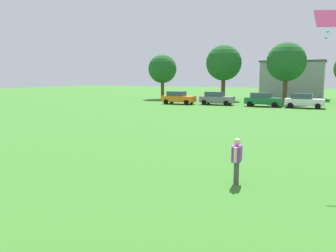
% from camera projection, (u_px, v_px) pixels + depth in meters
% --- Properties ---
extents(ground_plane, '(160.00, 160.00, 0.00)m').
position_uv_depth(ground_plane, '(230.00, 117.00, 31.56)').
color(ground_plane, '#387528').
extents(adult_bystander, '(0.33, 0.75, 1.59)m').
position_uv_depth(adult_bystander, '(237.00, 157.00, 11.85)').
color(adult_bystander, '#4C4C51').
rests_on(adult_bystander, ground).
extents(kite, '(1.17, 0.82, 1.08)m').
position_uv_depth(kite, '(330.00, 20.00, 12.52)').
color(kite, '#F24C8C').
extents(parked_car_orange_0, '(4.30, 2.02, 1.68)m').
position_uv_depth(parked_car_orange_0, '(178.00, 98.00, 45.51)').
color(parked_car_orange_0, orange).
rests_on(parked_car_orange_0, ground).
extents(parked_car_gray_1, '(4.30, 2.02, 1.68)m').
position_uv_depth(parked_car_gray_1, '(216.00, 98.00, 44.40)').
color(parked_car_gray_1, slate).
rests_on(parked_car_gray_1, ground).
extents(parked_car_green_2, '(4.30, 2.02, 1.68)m').
position_uv_depth(parked_car_green_2, '(263.00, 99.00, 41.84)').
color(parked_car_green_2, '#196B38').
rests_on(parked_car_green_2, ground).
extents(parked_car_white_3, '(4.30, 2.02, 1.68)m').
position_uv_depth(parked_car_white_3, '(304.00, 101.00, 39.85)').
color(parked_car_white_3, white).
rests_on(parked_car_white_3, ground).
extents(tree_far_left, '(4.56, 4.56, 7.11)m').
position_uv_depth(tree_far_left, '(162.00, 69.00, 55.23)').
color(tree_far_left, brown).
rests_on(tree_far_left, ground).
extents(tree_left, '(5.35, 5.35, 8.34)m').
position_uv_depth(tree_left, '(224.00, 63.00, 51.97)').
color(tree_left, brown).
rests_on(tree_left, ground).
extents(tree_right, '(5.30, 5.30, 8.25)m').
position_uv_depth(tree_right, '(286.00, 62.00, 46.85)').
color(tree_right, brown).
rests_on(tree_right, ground).
extents(house_left, '(9.97, 6.87, 6.15)m').
position_uv_depth(house_left, '(292.00, 80.00, 56.73)').
color(house_left, '#9999A3').
rests_on(house_left, ground).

